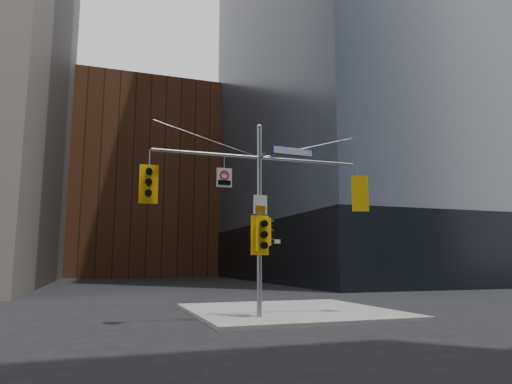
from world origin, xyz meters
TOP-DOWN VIEW (x-y plane):
  - ground at (0.00, 0.00)m, footprint 160.00×160.00m
  - sidewalk_corner at (2.00, 4.00)m, footprint 8.00×8.00m
  - podium_ne at (28.00, 32.00)m, footprint 36.40×36.40m
  - brick_midrise at (0.00, 58.00)m, footprint 26.00×20.00m
  - signal_assembly at (0.00, 1.99)m, footprint 8.00×0.80m
  - traffic_light_west_arm at (-4.05, 2.01)m, footprint 0.66×0.55m
  - traffic_light_east_arm at (4.23, 1.99)m, footprint 0.68×0.61m
  - traffic_light_pole_side at (0.32, 2.00)m, footprint 0.41×0.35m
  - traffic_light_pole_front at (-0.00, 1.73)m, footprint 0.69×0.55m
  - street_sign_blade at (1.39, 2.00)m, footprint 1.77×0.19m
  - regulatory_sign_arm at (-1.36, 1.97)m, footprint 0.57×0.08m
  - regulatory_sign_pole at (0.00, 1.88)m, footprint 0.54×0.08m
  - street_blade_ew at (0.45, 2.00)m, footprint 0.76×0.05m
  - street_blade_ns at (0.00, 2.45)m, footprint 0.09×0.80m

SIDE VIEW (x-z plane):
  - ground at x=0.00m, z-range 0.00..0.00m
  - sidewalk_corner at x=2.00m, z-range 0.00..0.15m
  - street_blade_ew at x=0.45m, z-range 2.77..2.93m
  - street_blade_ns at x=0.00m, z-range 2.83..2.99m
  - podium_ne at x=28.00m, z-range 0.00..6.00m
  - traffic_light_pole_front at x=0.00m, z-range 2.35..3.80m
  - traffic_light_pole_side at x=0.32m, z-range 2.69..3.72m
  - regulatory_sign_pole at x=0.00m, z-range 3.82..4.53m
  - signal_assembly at x=0.00m, z-range 0.77..8.07m
  - traffic_light_west_arm at x=-4.05m, z-range 4.11..5.49m
  - traffic_light_east_arm at x=4.23m, z-range 4.08..5.52m
  - regulatory_sign_arm at x=-1.36m, z-range 4.82..5.53m
  - street_sign_blade at x=1.39m, z-range 6.18..6.52m
  - brick_midrise at x=0.00m, z-range 0.00..28.00m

